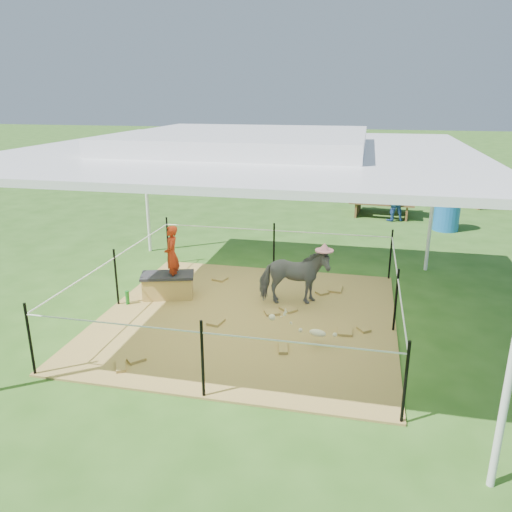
% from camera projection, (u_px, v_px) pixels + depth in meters
% --- Properties ---
extents(ground, '(90.00, 90.00, 0.00)m').
position_uv_depth(ground, '(248.00, 318.00, 7.98)').
color(ground, '#2D5919').
rests_on(ground, ground).
extents(hay_patch, '(4.60, 4.60, 0.03)m').
position_uv_depth(hay_patch, '(248.00, 317.00, 7.97)').
color(hay_patch, brown).
rests_on(hay_patch, ground).
extents(canopy_tent, '(6.30, 6.30, 2.90)m').
position_uv_depth(canopy_tent, '(247.00, 147.00, 7.14)').
color(canopy_tent, silver).
rests_on(canopy_tent, ground).
extents(rope_fence, '(4.54, 4.54, 1.00)m').
position_uv_depth(rope_fence, '(248.00, 280.00, 7.78)').
color(rope_fence, black).
rests_on(rope_fence, ground).
extents(straw_bale, '(0.93, 0.65, 0.37)m').
position_uv_depth(straw_bale, '(168.00, 287.00, 8.67)').
color(straw_bale, '#B98A43').
rests_on(straw_bale, hay_patch).
extents(dark_cloth, '(1.00, 0.71, 0.05)m').
position_uv_depth(dark_cloth, '(167.00, 275.00, 8.61)').
color(dark_cloth, black).
rests_on(dark_cloth, straw_bale).
extents(woman, '(0.34, 0.42, 1.01)m').
position_uv_depth(woman, '(171.00, 249.00, 8.44)').
color(woman, '#A62710').
rests_on(woman, straw_bale).
extents(green_bottle, '(0.08, 0.08, 0.23)m').
position_uv_depth(green_bottle, '(127.00, 298.00, 8.39)').
color(green_bottle, '#186D1C').
rests_on(green_bottle, hay_patch).
extents(pony, '(1.23, 0.76, 0.97)m').
position_uv_depth(pony, '(294.00, 277.00, 8.28)').
color(pony, '#4A4A4F').
rests_on(pony, hay_patch).
extents(pink_hat, '(0.30, 0.30, 0.14)m').
position_uv_depth(pink_hat, '(295.00, 245.00, 8.11)').
color(pink_hat, pink).
rests_on(pink_hat, pony).
extents(foal, '(0.85, 0.60, 0.43)m').
position_uv_depth(foal, '(318.00, 331.00, 6.99)').
color(foal, beige).
rests_on(foal, hay_patch).
extents(trash_barrel, '(0.78, 0.78, 1.00)m').
position_uv_depth(trash_barrel, '(447.00, 211.00, 12.94)').
color(trash_barrel, '#175FAE').
rests_on(trash_barrel, ground).
extents(picnic_table_near, '(1.91, 1.45, 0.75)m').
position_uv_depth(picnic_table_near, '(383.00, 202.00, 14.61)').
color(picnic_table_near, brown).
rests_on(picnic_table_near, ground).
extents(picnic_table_far, '(1.94, 1.56, 0.72)m').
position_uv_depth(picnic_table_far, '(494.00, 195.00, 15.78)').
color(picnic_table_far, brown).
rests_on(picnic_table_far, ground).
extents(distant_person, '(0.71, 0.63, 1.21)m').
position_uv_depth(distant_person, '(394.00, 199.00, 13.87)').
color(distant_person, '#2D51A9').
rests_on(distant_person, ground).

